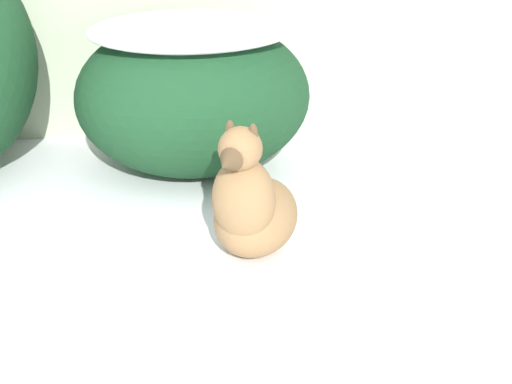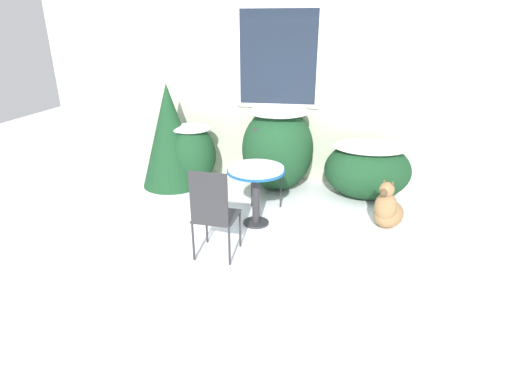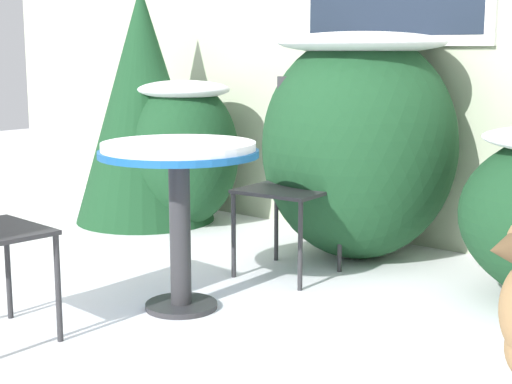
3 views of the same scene
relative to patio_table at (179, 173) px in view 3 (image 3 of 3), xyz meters
The scene contains 6 objects.
ground_plane 0.82m from the patio_table, 54.97° to the right, with size 16.00×16.00×0.00m, color white.
shrub_left 1.76m from the patio_table, 134.26° to the left, with size 0.74×0.69×0.96m.
shrub_middle 1.29m from the patio_table, 84.90° to the left, with size 1.08×1.10×1.26m.
evergreen_bush 1.95m from the patio_table, 142.45° to the left, with size 0.95×0.95×1.58m.
patio_table is the anchor object (origin of this frame).
patio_chair_near_table 0.84m from the patio_table, 88.16° to the left, with size 0.47×0.47×1.02m.
Camera 3 is at (2.14, -1.97, 1.16)m, focal length 55.00 mm.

